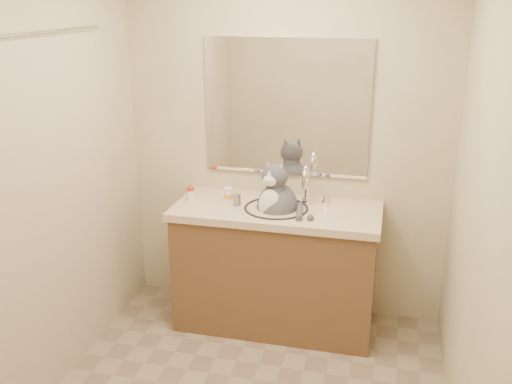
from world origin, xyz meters
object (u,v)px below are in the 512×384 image
(cat, at_px, (277,206))
(pill_bottle_orange, at_px, (229,195))
(grey_canister, at_px, (237,200))
(pill_bottle_redcap, at_px, (191,194))

(cat, xyz_separation_m, pill_bottle_orange, (-0.34, 0.05, 0.03))
(grey_canister, bearing_deg, pill_bottle_orange, 141.48)
(pill_bottle_redcap, bearing_deg, grey_canister, -5.10)
(cat, relative_size, pill_bottle_orange, 5.66)
(cat, height_order, pill_bottle_orange, cat)
(pill_bottle_orange, height_order, grey_canister, pill_bottle_orange)
(grey_canister, bearing_deg, cat, 2.37)
(pill_bottle_orange, bearing_deg, pill_bottle_redcap, -173.23)
(cat, distance_m, grey_canister, 0.26)
(pill_bottle_orange, xyz_separation_m, grey_canister, (0.08, -0.06, -0.01))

